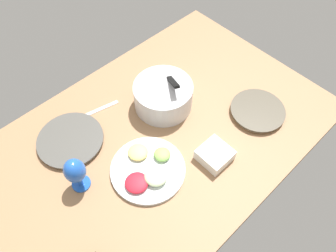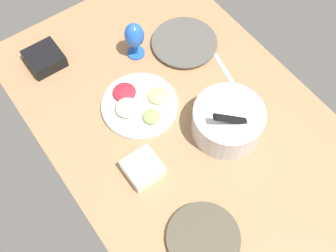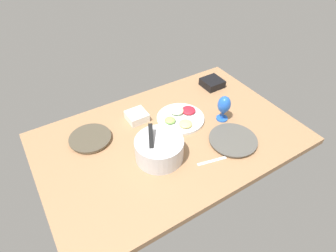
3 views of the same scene
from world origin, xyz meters
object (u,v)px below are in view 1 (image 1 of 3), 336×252
object	(u,v)px
square_bowl_white	(215,155)
fruit_platter	(148,169)
mixing_bowl	(163,95)
dinner_plate_left	(71,140)
dinner_plate_right	(257,111)
hurricane_glass_blue	(75,172)

from	to	relation	value
square_bowl_white	fruit_platter	bearing A→B (deg)	149.14
mixing_bowl	dinner_plate_left	bearing A→B (deg)	163.96
dinner_plate_right	square_bowl_white	distance (cm)	33.42
dinner_plate_right	fruit_platter	size ratio (longest dim) A/B	0.82
hurricane_glass_blue	square_bowl_white	xyz separation A→B (cm)	(48.55, -29.19, -7.93)
dinner_plate_right	fruit_platter	distance (cm)	59.35
dinner_plate_right	mixing_bowl	distance (cm)	45.18
fruit_platter	mixing_bowl	bearing A→B (deg)	36.98
mixing_bowl	fruit_platter	xyz separation A→B (cm)	(-29.15, -21.95, -5.29)
fruit_platter	hurricane_glass_blue	bearing A→B (deg)	148.81
dinner_plate_right	square_bowl_white	world-z (taller)	square_bowl_white
dinner_plate_left	dinner_plate_right	bearing A→B (deg)	-32.67
square_bowl_white	mixing_bowl	bearing A→B (deg)	83.23
hurricane_glass_blue	square_bowl_white	distance (cm)	57.20
dinner_plate_left	dinner_plate_right	world-z (taller)	dinner_plate_right
mixing_bowl	square_bowl_white	bearing A→B (deg)	-96.77
mixing_bowl	hurricane_glass_blue	distance (cm)	53.60
dinner_plate_left	hurricane_glass_blue	bearing A→B (deg)	-112.58
fruit_platter	hurricane_glass_blue	size ratio (longest dim) A/B	1.76
fruit_platter	square_bowl_white	world-z (taller)	same
hurricane_glass_blue	square_bowl_white	bearing A→B (deg)	-31.02
dinner_plate_left	mixing_bowl	distance (cm)	46.61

